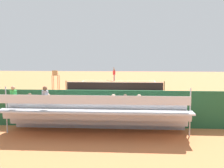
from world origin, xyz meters
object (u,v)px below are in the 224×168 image
at_px(tennis_player, 114,74).
at_px(tennis_ball_near, 130,82).
at_px(tennis_ball_far, 101,82).
at_px(line_judge, 43,105).
at_px(tennis_racket, 109,80).
at_px(courtside_bench, 139,114).
at_px(umpire_chair, 55,78).
at_px(tennis_net, 115,86).
at_px(equipment_bag, 103,121).
at_px(bleacher_stand, 95,115).

relative_size(tennis_player, tennis_ball_near, 29.18).
height_order(tennis_ball_far, line_judge, line_judge).
xyz_separation_m(tennis_racket, line_judge, (1.93, 24.44, 1.00)).
bearing_deg(courtside_bench, umpire_chair, -57.70).
relative_size(umpire_chair, tennis_ball_near, 32.42).
bearing_deg(tennis_net, courtside_bench, 99.25).
relative_size(equipment_bag, tennis_ball_near, 13.64).
distance_m(tennis_player, tennis_ball_near, 2.83).
height_order(bleacher_stand, courtside_bench, bleacher_stand).
bearing_deg(tennis_ball_far, equipment_bag, 96.41).
xyz_separation_m(umpire_chair, tennis_ball_far, (-3.82, -8.70, -1.28)).
relative_size(tennis_net, equipment_bag, 11.44).
xyz_separation_m(tennis_ball_near, line_judge, (4.92, 22.85, 0.98)).
distance_m(tennis_ball_far, line_judge, 22.10).
distance_m(tennis_net, courtside_bench, 13.45).
bearing_deg(tennis_ball_far, bleacher_stand, 95.52).
xyz_separation_m(courtside_bench, tennis_racket, (3.57, -24.31, -0.54)).
distance_m(bleacher_stand, tennis_ball_far, 24.14).
xyz_separation_m(equipment_bag, tennis_player, (0.79, -24.22, 0.84)).
distance_m(tennis_racket, tennis_ball_near, 3.39).
bearing_deg(bleacher_stand, tennis_ball_far, -84.48).
bearing_deg(tennis_player, line_judge, 83.77).
bearing_deg(bleacher_stand, tennis_net, -90.23).
height_order(equipment_bag, tennis_racket, equipment_bag).
distance_m(tennis_ball_near, line_judge, 23.40).
bearing_deg(tennis_ball_far, courtside_bench, 101.71).
relative_size(tennis_ball_far, line_judge, 0.03).
height_order(umpire_chair, equipment_bag, umpire_chair).
bearing_deg(line_judge, tennis_net, -103.98).
bearing_deg(bleacher_stand, tennis_player, -88.62).
distance_m(equipment_bag, tennis_ball_near, 22.90).
bearing_deg(tennis_ball_far, tennis_racket, -112.25).
distance_m(bleacher_stand, tennis_racket, 26.44).
xyz_separation_m(tennis_net, courtside_bench, (-2.16, 13.27, 0.06)).
bearing_deg(tennis_net, tennis_ball_far, -74.61).
relative_size(tennis_net, courtside_bench, 5.72).
bearing_deg(tennis_net, equipment_bag, 90.41).
relative_size(tennis_racket, line_judge, 0.30).
height_order(umpire_chair, tennis_ball_near, umpire_chair).
xyz_separation_m(umpire_chair, courtside_bench, (-8.36, 13.23, -0.76)).
distance_m(tennis_net, bleacher_stand, 15.36).
bearing_deg(tennis_player, bleacher_stand, 91.38).
relative_size(tennis_racket, tennis_ball_far, 8.79).
bearing_deg(tennis_ball_far, tennis_player, -128.00).
height_order(equipment_bag, line_judge, line_judge).
bearing_deg(tennis_ball_far, line_judge, 87.52).
relative_size(umpire_chair, line_judge, 1.11).
distance_m(courtside_bench, tennis_player, 24.26).
bearing_deg(tennis_net, tennis_racket, -82.74).
xyz_separation_m(equipment_bag, tennis_racket, (1.50, -24.44, -0.16)).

